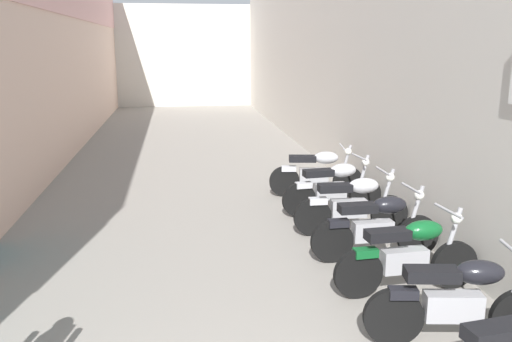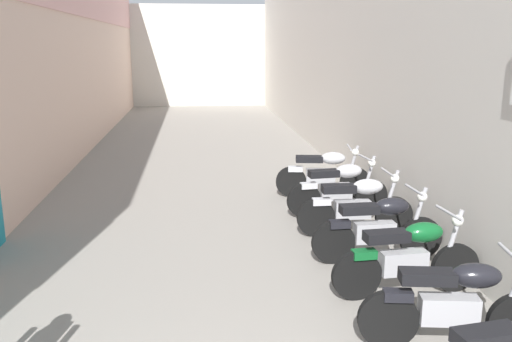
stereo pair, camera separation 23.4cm
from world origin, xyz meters
name	(u,v)px [view 2 (the right image)]	position (x,y,z in m)	size (l,w,h in m)	color
ground_plane	(206,173)	(0.00, 10.25, 0.00)	(40.50, 40.50, 0.00)	gray
building_left	(64,29)	(-3.38, 12.19, 3.29)	(0.45, 24.50, 6.53)	beige
building_right	(331,53)	(3.39, 12.25, 2.70)	(0.45, 24.50, 5.40)	beige
building_far_end	(199,56)	(0.00, 25.50, 2.39)	(9.38, 2.00, 4.78)	beige
motorcycle_second	(456,302)	(2.25, 2.54, 0.50)	(1.84, 0.58, 1.04)	black
motorcycle_third	(408,256)	(2.25, 3.72, 0.50)	(1.85, 0.58, 1.04)	black
motorcycle_fourth	(379,226)	(2.25, 4.78, 0.50)	(1.85, 0.58, 1.04)	black
motorcycle_fifth	(356,204)	(2.25, 5.84, 0.50)	(1.85, 0.58, 1.04)	black
motorcycle_sixth	(339,187)	(2.25, 6.88, 0.50)	(1.85, 0.58, 1.04)	black
motorcycle_seventh	(324,172)	(2.25, 8.01, 0.50)	(1.84, 0.58, 1.04)	black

